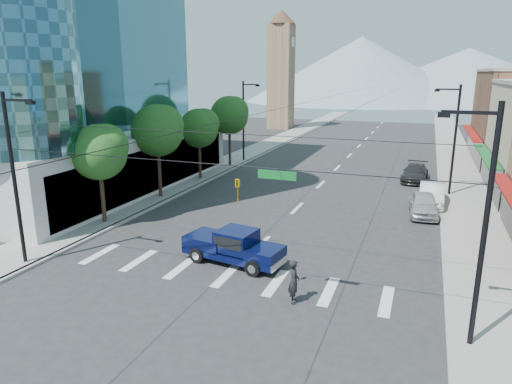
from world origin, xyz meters
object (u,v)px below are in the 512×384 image
(pickup_truck, at_px, (233,245))
(parked_car_far, at_px, (415,173))
(parked_car_near, at_px, (424,204))
(parked_car_mid, at_px, (432,195))
(pedestrian, at_px, (294,281))

(pickup_truck, relative_size, parked_car_far, 1.08)
(parked_car_near, xyz_separation_m, parked_car_mid, (0.53, 2.89, 0.03))
(pickup_truck, xyz_separation_m, parked_car_far, (8.43, 23.52, -0.20))
(pickup_truck, relative_size, pedestrian, 2.89)
(pickup_truck, relative_size, parked_car_near, 1.21)
(pickup_truck, xyz_separation_m, parked_car_mid, (9.90, 15.40, -0.14))
(pickup_truck, distance_m, parked_car_mid, 18.31)
(pickup_truck, relative_size, parked_car_mid, 1.14)
(pedestrian, height_order, parked_car_mid, pedestrian)
(pickup_truck, bearing_deg, parked_car_far, 79.23)
(pedestrian, distance_m, parked_car_mid, 19.32)
(parked_car_mid, bearing_deg, parked_car_far, 100.87)
(parked_car_near, height_order, parked_car_far, parked_car_near)
(pedestrian, xyz_separation_m, parked_car_mid, (5.68, 18.46, -0.16))
(pickup_truck, distance_m, parked_car_far, 24.99)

